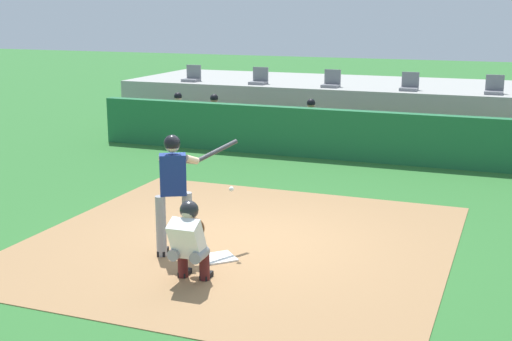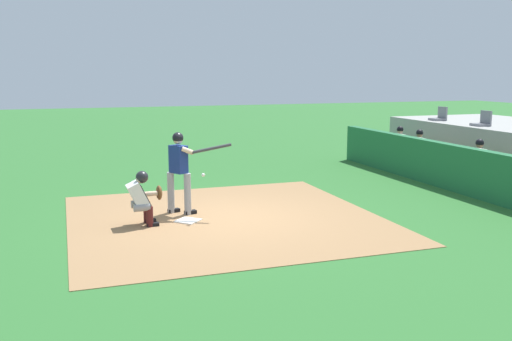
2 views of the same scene
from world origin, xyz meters
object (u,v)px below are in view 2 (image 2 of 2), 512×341
object	(u,v)px
dugout_player_0	(396,145)
dugout_player_2	(475,162)
batter_at_plate	(180,168)
stadium_seat_0	(439,117)
catcher_crouched	(143,196)
stadium_seat_1	(483,122)
home_plate	(188,221)
dugout_player_1	(415,149)

from	to	relation	value
dugout_player_0	dugout_player_2	size ratio (longest dim) A/B	1.00
batter_at_plate	stadium_seat_0	bearing A→B (deg)	114.92
catcher_crouched	stadium_seat_0	bearing A→B (deg)	115.98
dugout_player_0	stadium_seat_1	bearing A→B (deg)	50.64
catcher_crouched	dugout_player_2	world-z (taller)	dugout_player_2
home_plate	batter_at_plate	size ratio (longest dim) A/B	0.24
home_plate	dugout_player_2	size ratio (longest dim) A/B	0.34
home_plate	batter_at_plate	xyz separation A→B (m)	(-0.68, -0.01, 1.01)
catcher_crouched	dugout_player_0	bearing A→B (deg)	118.46
stadium_seat_0	catcher_crouched	bearing A→B (deg)	-64.02
dugout_player_0	home_plate	bearing A→B (deg)	-58.87
home_plate	catcher_crouched	distance (m)	1.08
catcher_crouched	stadium_seat_0	size ratio (longest dim) A/B	3.34
dugout_player_0	stadium_seat_1	size ratio (longest dim) A/B	2.71
dugout_player_1	home_plate	bearing A→B (deg)	-64.84
batter_at_plate	catcher_crouched	bearing A→B (deg)	-53.23
home_plate	dugout_player_1	distance (m)	9.02
home_plate	stadium_seat_0	distance (m)	11.63
dugout_player_0	dugout_player_2	distance (m)	3.82
stadium_seat_0	stadium_seat_1	bearing A→B (deg)	0.00
stadium_seat_0	stadium_seat_1	xyz separation A→B (m)	(2.17, 0.00, 0.00)
catcher_crouched	stadium_seat_0	world-z (taller)	stadium_seat_0
dugout_player_1	stadium_seat_0	world-z (taller)	stadium_seat_0
dugout_player_1	stadium_seat_1	size ratio (longest dim) A/B	2.71
home_plate	dugout_player_0	distance (m)	9.54
home_plate	batter_at_plate	distance (m)	1.22
home_plate	dugout_player_0	world-z (taller)	dugout_player_0
batter_at_plate	stadium_seat_1	bearing A→B (deg)	104.14
home_plate	stadium_seat_0	xyz separation A→B (m)	(-5.42, 10.18, 1.51)
stadium_seat_1	batter_at_plate	bearing A→B (deg)	-75.86
batter_at_plate	stadium_seat_0	distance (m)	11.25
stadium_seat_0	home_plate	bearing A→B (deg)	-61.98
stadium_seat_0	dugout_player_2	bearing A→B (deg)	-25.23
batter_at_plate	catcher_crouched	xyz separation A→B (m)	(0.67, -0.90, -0.43)
home_plate	dugout_player_1	xyz separation A→B (m)	(-3.83, 8.14, 0.65)
dugout_player_2	stadium_seat_0	xyz separation A→B (m)	(-4.32, 2.03, 0.86)
dugout_player_0	stadium_seat_0	world-z (taller)	stadium_seat_0
stadium_seat_0	stadium_seat_1	distance (m)	2.17
dugout_player_0	stadium_seat_1	distance (m)	2.77
catcher_crouched	stadium_seat_1	bearing A→B (deg)	106.28
catcher_crouched	dugout_player_1	world-z (taller)	dugout_player_1
catcher_crouched	dugout_player_1	xyz separation A→B (m)	(-3.81, 9.05, 0.06)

